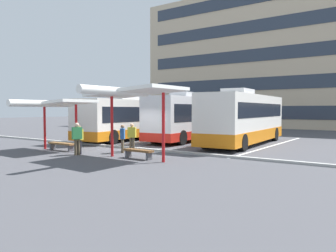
% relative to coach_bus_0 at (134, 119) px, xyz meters
% --- Properties ---
extents(ground_plane, '(160.00, 160.00, 0.00)m').
position_rel_coach_bus_0_xyz_m(ground_plane, '(4.36, -5.26, -1.61)').
color(ground_plane, '#47474C').
extents(terminal_building, '(38.09, 10.81, 21.01)m').
position_rel_coach_bus_0_xyz_m(terminal_building, '(4.40, 26.21, 7.54)').
color(terminal_building, '#C6B293').
rests_on(terminal_building, ground).
extents(coach_bus_0, '(3.60, 11.77, 3.47)m').
position_rel_coach_bus_0_xyz_m(coach_bus_0, '(0.00, 0.00, 0.00)').
color(coach_bus_0, silver).
rests_on(coach_bus_0, ground).
extents(coach_bus_1, '(3.06, 10.90, 3.64)m').
position_rel_coach_bus_0_xyz_m(coach_bus_1, '(4.35, 1.92, 0.11)').
color(coach_bus_1, silver).
rests_on(coach_bus_1, ground).
extents(coach_bus_2, '(3.22, 10.80, 3.68)m').
position_rel_coach_bus_0_xyz_m(coach_bus_2, '(8.87, 1.08, 0.10)').
color(coach_bus_2, silver).
rests_on(coach_bus_2, ground).
extents(lane_stripe_0, '(0.16, 14.00, 0.01)m').
position_rel_coach_bus_0_xyz_m(lane_stripe_0, '(-2.00, 1.47, -1.61)').
color(lane_stripe_0, white).
rests_on(lane_stripe_0, ground).
extents(lane_stripe_1, '(0.16, 14.00, 0.01)m').
position_rel_coach_bus_0_xyz_m(lane_stripe_1, '(2.24, 1.47, -1.61)').
color(lane_stripe_1, white).
rests_on(lane_stripe_1, ground).
extents(lane_stripe_2, '(0.16, 14.00, 0.01)m').
position_rel_coach_bus_0_xyz_m(lane_stripe_2, '(6.48, 1.47, -1.61)').
color(lane_stripe_2, white).
rests_on(lane_stripe_2, ground).
extents(lane_stripe_3, '(0.16, 14.00, 0.01)m').
position_rel_coach_bus_0_xyz_m(lane_stripe_3, '(10.72, 1.47, -1.61)').
color(lane_stripe_3, white).
rests_on(lane_stripe_3, ground).
extents(waiting_shelter_0, '(3.87, 4.28, 2.92)m').
position_rel_coach_bus_0_xyz_m(waiting_shelter_0, '(1.48, -8.52, 1.04)').
color(waiting_shelter_0, red).
rests_on(waiting_shelter_0, ground).
extents(bench_0, '(1.96, 0.44, 0.45)m').
position_rel_coach_bus_0_xyz_m(bench_0, '(1.48, -8.16, -1.27)').
color(bench_0, brown).
rests_on(bench_0, ground).
extents(waiting_shelter_1, '(4.19, 4.86, 3.42)m').
position_rel_coach_bus_0_xyz_m(waiting_shelter_1, '(7.22, -8.52, 1.51)').
color(waiting_shelter_1, red).
rests_on(waiting_shelter_1, ground).
extents(bench_1, '(1.66, 0.48, 0.45)m').
position_rel_coach_bus_0_xyz_m(bench_1, '(7.22, -8.09, -1.28)').
color(bench_1, brown).
rests_on(bench_1, ground).
extents(platform_kerb, '(44.00, 0.24, 0.12)m').
position_rel_coach_bus_0_xyz_m(platform_kerb, '(4.36, -5.30, -1.55)').
color(platform_kerb, '#ADADA8').
rests_on(platform_kerb, ground).
extents(waiting_passenger_0, '(0.36, 0.53, 1.69)m').
position_rel_coach_bus_0_xyz_m(waiting_passenger_0, '(3.80, -8.95, -0.63)').
color(waiting_passenger_0, brown).
rests_on(waiting_passenger_0, ground).
extents(waiting_passenger_1, '(0.28, 0.47, 1.55)m').
position_rel_coach_bus_0_xyz_m(waiting_passenger_1, '(3.71, -8.74, -0.73)').
color(waiting_passenger_1, black).
rests_on(waiting_passenger_1, ground).
extents(waiting_passenger_2, '(0.44, 0.49, 1.54)m').
position_rel_coach_bus_0_xyz_m(waiting_passenger_2, '(5.10, -6.92, -0.73)').
color(waiting_passenger_2, brown).
rests_on(waiting_passenger_2, ground).
extents(waiting_passenger_3, '(0.51, 0.39, 1.58)m').
position_rel_coach_bus_0_xyz_m(waiting_passenger_3, '(5.04, -6.07, -0.71)').
color(waiting_passenger_3, brown).
rests_on(waiting_passenger_3, ground).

